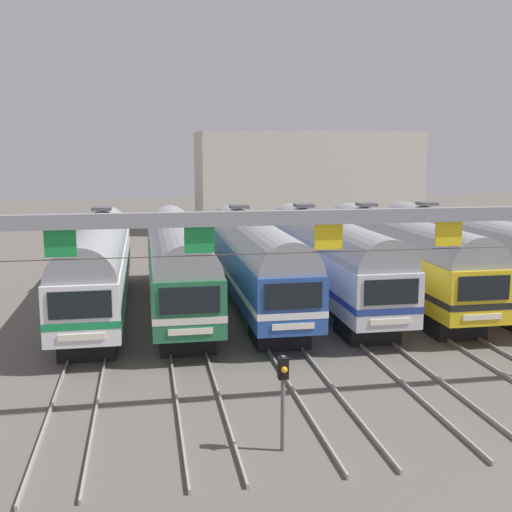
{
  "coord_description": "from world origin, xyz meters",
  "views": [
    {
      "loc": [
        -7.63,
        -32.1,
        8.28
      ],
      "look_at": [
        -1.98,
        -0.56,
        2.87
      ],
      "focal_mm": 44.01,
      "sensor_mm": 36.0,
      "label": 1
    }
  ],
  "objects_px": {
    "commuter_train_white": "(97,262)",
    "commuter_train_maroon": "(465,251)",
    "commuter_train_silver": "(327,255)",
    "commuter_train_yellow": "(397,253)",
    "catenary_gantry": "(389,244)",
    "commuter_train_green": "(177,260)",
    "commuter_train_blue": "(254,258)",
    "yard_signal_mast": "(283,385)"
  },
  "relations": [
    {
      "from": "commuter_train_green",
      "to": "catenary_gantry",
      "type": "distance_m",
      "value": 15.01
    },
    {
      "from": "commuter_train_silver",
      "to": "catenary_gantry",
      "type": "xyz_separation_m",
      "value": [
        -2.01,
        -13.5,
        2.65
      ]
    },
    {
      "from": "catenary_gantry",
      "to": "yard_signal_mast",
      "type": "height_order",
      "value": "catenary_gantry"
    },
    {
      "from": "commuter_train_white",
      "to": "commuter_train_maroon",
      "type": "bearing_deg",
      "value": 0.0
    },
    {
      "from": "commuter_train_white",
      "to": "yard_signal_mast",
      "type": "height_order",
      "value": "commuter_train_white"
    },
    {
      "from": "commuter_train_silver",
      "to": "commuter_train_maroon",
      "type": "distance_m",
      "value": 8.03
    },
    {
      "from": "commuter_train_blue",
      "to": "catenary_gantry",
      "type": "height_order",
      "value": "catenary_gantry"
    },
    {
      "from": "commuter_train_yellow",
      "to": "commuter_train_green",
      "type": "bearing_deg",
      "value": -179.98
    },
    {
      "from": "commuter_train_green",
      "to": "commuter_train_maroon",
      "type": "height_order",
      "value": "commuter_train_maroon"
    },
    {
      "from": "commuter_train_yellow",
      "to": "commuter_train_maroon",
      "type": "height_order",
      "value": "same"
    },
    {
      "from": "commuter_train_yellow",
      "to": "commuter_train_maroon",
      "type": "relative_size",
      "value": 1.0
    },
    {
      "from": "commuter_train_yellow",
      "to": "commuter_train_maroon",
      "type": "distance_m",
      "value": 4.02
    },
    {
      "from": "commuter_train_silver",
      "to": "catenary_gantry",
      "type": "bearing_deg",
      "value": -98.46
    },
    {
      "from": "commuter_train_green",
      "to": "commuter_train_blue",
      "type": "bearing_deg",
      "value": 0.06
    },
    {
      "from": "commuter_train_silver",
      "to": "yard_signal_mast",
      "type": "bearing_deg",
      "value": -110.47
    },
    {
      "from": "commuter_train_white",
      "to": "commuter_train_blue",
      "type": "xyz_separation_m",
      "value": [
        8.03,
        0.0,
        0.0
      ]
    },
    {
      "from": "commuter_train_yellow",
      "to": "yard_signal_mast",
      "type": "relative_size",
      "value": 6.54
    },
    {
      "from": "yard_signal_mast",
      "to": "commuter_train_maroon",
      "type": "bearing_deg",
      "value": 48.95
    },
    {
      "from": "yard_signal_mast",
      "to": "commuter_train_silver",
      "type": "bearing_deg",
      "value": 69.53
    },
    {
      "from": "commuter_train_yellow",
      "to": "catenary_gantry",
      "type": "bearing_deg",
      "value": -114.05
    },
    {
      "from": "catenary_gantry",
      "to": "commuter_train_silver",
      "type": "bearing_deg",
      "value": 81.54
    },
    {
      "from": "commuter_train_maroon",
      "to": "catenary_gantry",
      "type": "relative_size",
      "value": 0.71
    },
    {
      "from": "commuter_train_maroon",
      "to": "yard_signal_mast",
      "type": "distance_m",
      "value": 21.42
    },
    {
      "from": "commuter_train_maroon",
      "to": "commuter_train_blue",
      "type": "bearing_deg",
      "value": 180.0
    },
    {
      "from": "commuter_train_green",
      "to": "commuter_train_blue",
      "type": "xyz_separation_m",
      "value": [
        4.02,
        0.0,
        0.0
      ]
    },
    {
      "from": "commuter_train_green",
      "to": "yard_signal_mast",
      "type": "distance_m",
      "value": 16.28
    },
    {
      "from": "commuter_train_white",
      "to": "commuter_train_green",
      "type": "xyz_separation_m",
      "value": [
        4.02,
        -0.0,
        -0.0
      ]
    },
    {
      "from": "commuter_train_green",
      "to": "commuter_train_yellow",
      "type": "xyz_separation_m",
      "value": [
        12.05,
        0.0,
        0.0
      ]
    },
    {
      "from": "commuter_train_blue",
      "to": "commuter_train_yellow",
      "type": "bearing_deg",
      "value": 0.0
    },
    {
      "from": "commuter_train_maroon",
      "to": "catenary_gantry",
      "type": "xyz_separation_m",
      "value": [
        -10.04,
        -13.5,
        2.65
      ]
    },
    {
      "from": "commuter_train_green",
      "to": "commuter_train_yellow",
      "type": "bearing_deg",
      "value": 0.02
    },
    {
      "from": "commuter_train_white",
      "to": "catenary_gantry",
      "type": "distance_m",
      "value": 17.03
    },
    {
      "from": "commuter_train_yellow",
      "to": "commuter_train_white",
      "type": "bearing_deg",
      "value": 180.0
    },
    {
      "from": "commuter_train_silver",
      "to": "commuter_train_yellow",
      "type": "height_order",
      "value": "same"
    },
    {
      "from": "commuter_train_blue",
      "to": "yard_signal_mast",
      "type": "relative_size",
      "value": 6.54
    },
    {
      "from": "commuter_train_yellow",
      "to": "yard_signal_mast",
      "type": "distance_m",
      "value": 19.02
    },
    {
      "from": "commuter_train_maroon",
      "to": "catenary_gantry",
      "type": "bearing_deg",
      "value": -126.64
    },
    {
      "from": "commuter_train_maroon",
      "to": "yard_signal_mast",
      "type": "height_order",
      "value": "commuter_train_maroon"
    },
    {
      "from": "commuter_train_yellow",
      "to": "yard_signal_mast",
      "type": "height_order",
      "value": "commuter_train_yellow"
    },
    {
      "from": "catenary_gantry",
      "to": "yard_signal_mast",
      "type": "bearing_deg",
      "value": -146.66
    },
    {
      "from": "commuter_train_white",
      "to": "commuter_train_yellow",
      "type": "height_order",
      "value": "same"
    },
    {
      "from": "commuter_train_white",
      "to": "commuter_train_green",
      "type": "relative_size",
      "value": 1.0
    }
  ]
}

